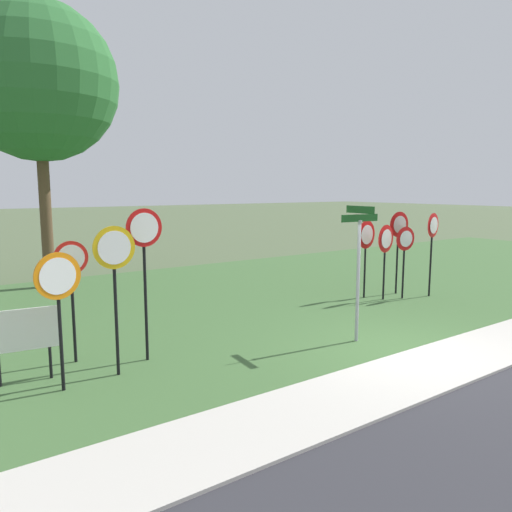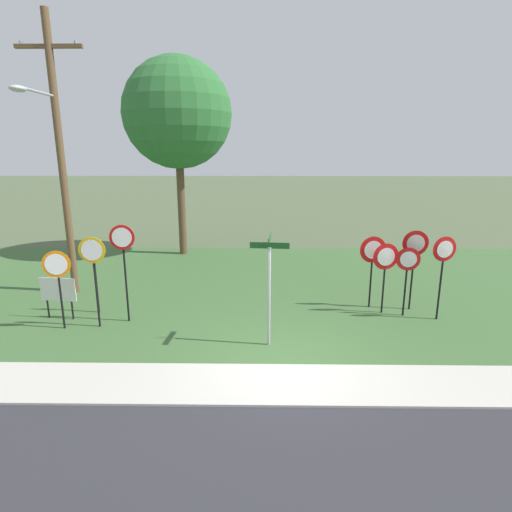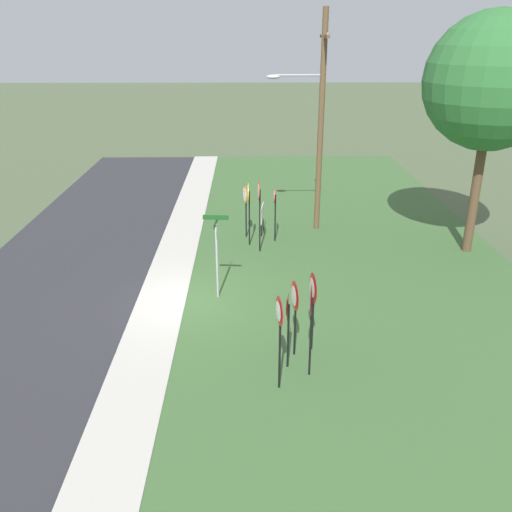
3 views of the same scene
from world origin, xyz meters
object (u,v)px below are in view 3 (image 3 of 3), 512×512
object	(u,v)px
notice_board	(262,215)
stop_sign_near_left	(259,201)
stop_sign_far_center	(249,201)
yield_sign_center	(311,309)
yield_sign_far_left	(312,294)
yield_sign_near_right	(279,321)
yield_sign_far_right	(294,302)
street_name_post	(217,249)
utility_pole	(317,117)
yield_sign_near_left	(287,314)
stop_sign_near_right	(275,204)
oak_tree_left	(493,82)
stop_sign_far_left	(245,200)

from	to	relation	value
notice_board	stop_sign_near_left	bearing A→B (deg)	1.85
stop_sign_far_center	yield_sign_center	distance (m)	9.32
yield_sign_far_left	yield_sign_center	world-z (taller)	yield_sign_center
stop_sign_far_center	yield_sign_near_right	xyz separation A→B (m)	(9.74, 0.67, -0.02)
yield_sign_far_right	street_name_post	world-z (taller)	street_name_post
stop_sign_near_left	yield_sign_far_right	size ratio (longest dim) A/B	1.31
street_name_post	utility_pole	xyz separation A→B (m)	(-6.76, 3.91, 3.16)
stop_sign_near_left	notice_board	distance (m)	2.41
stop_sign_near_left	yield_sign_center	xyz separation A→B (m)	(8.50, 1.06, -0.18)
yield_sign_near_left	notice_board	distance (m)	10.23
stop_sign_near_right	notice_board	world-z (taller)	stop_sign_near_right
utility_pole	street_name_post	bearing A→B (deg)	-30.01
yield_sign_center	yield_sign_far_left	bearing A→B (deg)	175.75
stop_sign_near_left	yield_sign_near_left	bearing A→B (deg)	0.54
oak_tree_left	utility_pole	bearing A→B (deg)	-115.28
stop_sign_near_right	street_name_post	size ratio (longest dim) A/B	0.80
stop_sign_near_right	yield_sign_near_left	world-z (taller)	stop_sign_near_right
stop_sign_near_right	oak_tree_left	distance (m)	9.13
utility_pole	oak_tree_left	xyz separation A→B (m)	(2.77, 5.86, 1.59)
yield_sign_near_left	yield_sign_far_right	xyz separation A→B (m)	(-0.58, 0.22, 0.05)
stop_sign_near_right	yield_sign_near_right	distance (m)	10.18
stop_sign_near_left	yield_sign_center	bearing A→B (deg)	3.93
street_name_post	notice_board	bearing A→B (deg)	170.16
stop_sign_near_right	stop_sign_far_left	distance (m)	1.31
yield_sign_near_right	notice_board	world-z (taller)	yield_sign_near_right
yield_sign_far_right	oak_tree_left	size ratio (longest dim) A/B	0.24
stop_sign_near_right	stop_sign_far_center	size ratio (longest dim) A/B	0.88
yield_sign_near_right	yield_sign_center	size ratio (longest dim) A/B	0.99
stop_sign_far_center	yield_sign_center	world-z (taller)	stop_sign_far_center
stop_sign_near_right	stop_sign_near_left	bearing A→B (deg)	-29.79
yield_sign_near_left	street_name_post	xyz separation A→B (m)	(-4.08, -1.98, 0.15)
yield_sign_near_right	utility_pole	bearing A→B (deg)	159.05
yield_sign_near_left	yield_sign_far_right	distance (m)	0.62
yield_sign_near_right	street_name_post	world-z (taller)	street_name_post
yield_sign_near_right	street_name_post	xyz separation A→B (m)	(-4.98, -1.71, -0.16)
stop_sign_far_left	stop_sign_far_center	bearing A→B (deg)	-3.04
stop_sign_far_left	yield_sign_far_left	xyz separation A→B (m)	(8.94, 1.80, 0.08)
utility_pole	stop_sign_far_left	bearing A→B (deg)	-70.50
stop_sign_near_right	yield_sign_far_right	distance (m)	8.69
stop_sign_far_left	notice_board	world-z (taller)	stop_sign_far_left
stop_sign_far_left	notice_board	distance (m)	1.15
stop_sign_near_left	utility_pole	distance (m)	4.61
yield_sign_near_right	notice_board	xyz separation A→B (m)	(-11.10, -0.08, -1.02)
yield_sign_near_right	oak_tree_left	world-z (taller)	oak_tree_left
yield_sign_near_left	stop_sign_near_left	bearing A→B (deg)	-168.25
utility_pole	yield_sign_far_right	bearing A→B (deg)	-9.43
stop_sign_near_left	yield_sign_far_right	world-z (taller)	stop_sign_near_left
yield_sign_far_right	notice_board	world-z (taller)	yield_sign_far_right
street_name_post	utility_pole	bearing A→B (deg)	155.05
yield_sign_center	oak_tree_left	xyz separation A→B (m)	(-8.45, 7.25, 4.58)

